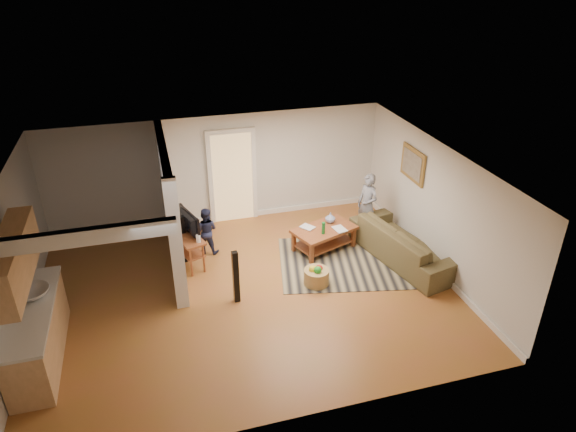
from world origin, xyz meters
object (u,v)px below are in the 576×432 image
object	(u,v)px
toy_basket	(316,276)
child	(365,232)
speaker_left	(236,277)
toddler	(208,252)
tv_console	(187,237)
coffee_table	(324,232)
speaker_right	(184,239)
sofa	(403,259)

from	to	relation	value
toy_basket	child	distance (m)	2.33
speaker_left	toddler	world-z (taller)	speaker_left
tv_console	coffee_table	bearing A→B (deg)	-22.18
coffee_table	speaker_left	size ratio (longest dim) A/B	1.42
speaker_right	toy_basket	size ratio (longest dim) A/B	2.15
tv_console	child	distance (m)	3.99
speaker_left	child	size ratio (longest dim) A/B	0.73
tv_console	toy_basket	world-z (taller)	tv_console
child	tv_console	bearing A→B (deg)	-110.67
speaker_right	toy_basket	distance (m)	2.77
speaker_left	speaker_right	bearing A→B (deg)	111.12
speaker_right	child	xyz separation A→B (m)	(4.00, 0.09, -0.51)
coffee_table	tv_console	world-z (taller)	tv_console
coffee_table	toy_basket	world-z (taller)	coffee_table
coffee_table	toddler	size ratio (longest dim) A/B	1.44
coffee_table	toy_basket	xyz separation A→B (m)	(-0.57, -1.18, -0.22)
sofa	toddler	world-z (taller)	toddler
toy_basket	coffee_table	bearing A→B (deg)	64.15
coffee_table	tv_console	bearing A→B (deg)	175.90
speaker_right	toddler	bearing A→B (deg)	11.43
sofa	toddler	bearing A→B (deg)	57.17
sofa	tv_console	bearing A→B (deg)	63.30
toy_basket	toddler	distance (m)	2.52
toddler	child	bearing A→B (deg)	-157.78
speaker_left	sofa	bearing A→B (deg)	3.14
tv_console	speaker_left	distance (m)	1.64
child	toy_basket	bearing A→B (deg)	-70.56
toy_basket	toddler	world-z (taller)	toddler
coffee_table	speaker_left	world-z (taller)	speaker_left
child	sofa	bearing A→B (deg)	-9.87
speaker_left	toddler	size ratio (longest dim) A/B	1.02
sofa	speaker_right	bearing A→B (deg)	62.08
sofa	child	xyz separation A→B (m)	(-0.30, 1.23, 0.00)
speaker_right	toy_basket	bearing A→B (deg)	-47.43
coffee_table	speaker_left	distance (m)	2.48
sofa	coffee_table	xyz separation A→B (m)	(-1.43, 0.83, 0.39)
coffee_table	speaker_right	size ratio (longest dim) A/B	1.42
speaker_left	toy_basket	xyz separation A→B (m)	(1.55, 0.10, -0.34)
toddler	coffee_table	bearing A→B (deg)	-168.25
sofa	tv_console	distance (m)	4.40
speaker_left	child	xyz separation A→B (m)	(3.24, 1.69, -0.51)
speaker_right	child	distance (m)	4.03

